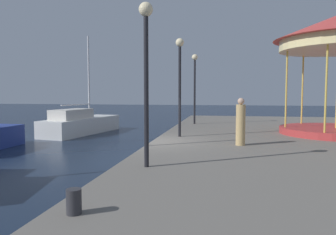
{
  "coord_description": "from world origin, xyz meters",
  "views": [
    {
      "loc": [
        2.83,
        -12.42,
        2.7
      ],
      "look_at": [
        -0.36,
        5.7,
        1.3
      ],
      "focal_mm": 34.53,
      "sensor_mm": 36.0,
      "label": 1
    }
  ],
  "objects_px": {
    "lamp_post_near_edge": "(146,55)",
    "bollard_north": "(74,202)",
    "sailboat_white": "(81,124)",
    "lamp_post_mid_promenade": "(180,70)",
    "person_mid_promenade": "(241,123)",
    "lamp_post_far_end": "(195,76)"
  },
  "relations": [
    {
      "from": "lamp_post_far_end",
      "to": "person_mid_promenade",
      "type": "bearing_deg",
      "value": -72.92
    },
    {
      "from": "sailboat_white",
      "to": "lamp_post_mid_promenade",
      "type": "relative_size",
      "value": 1.61
    },
    {
      "from": "person_mid_promenade",
      "to": "bollard_north",
      "type": "bearing_deg",
      "value": -111.53
    },
    {
      "from": "sailboat_white",
      "to": "bollard_north",
      "type": "height_order",
      "value": "sailboat_white"
    },
    {
      "from": "sailboat_white",
      "to": "bollard_north",
      "type": "distance_m",
      "value": 16.87
    },
    {
      "from": "sailboat_white",
      "to": "lamp_post_far_end",
      "type": "relative_size",
      "value": 1.61
    },
    {
      "from": "sailboat_white",
      "to": "lamp_post_near_edge",
      "type": "xyz_separation_m",
      "value": [
        7.43,
        -11.94,
        2.99
      ]
    },
    {
      "from": "lamp_post_far_end",
      "to": "lamp_post_near_edge",
      "type": "bearing_deg",
      "value": -90.68
    },
    {
      "from": "sailboat_white",
      "to": "person_mid_promenade",
      "type": "relative_size",
      "value": 3.96
    },
    {
      "from": "person_mid_promenade",
      "to": "lamp_post_far_end",
      "type": "bearing_deg",
      "value": 107.08
    },
    {
      "from": "sailboat_white",
      "to": "lamp_post_near_edge",
      "type": "distance_m",
      "value": 14.38
    },
    {
      "from": "sailboat_white",
      "to": "lamp_post_mid_promenade",
      "type": "xyz_separation_m",
      "value": [
        7.47,
        -6.04,
        3.03
      ]
    },
    {
      "from": "lamp_post_far_end",
      "to": "bollard_north",
      "type": "distance_m",
      "value": 15.42
    },
    {
      "from": "sailboat_white",
      "to": "lamp_post_far_end",
      "type": "distance_m",
      "value": 8.16
    },
    {
      "from": "sailboat_white",
      "to": "lamp_post_mid_promenade",
      "type": "distance_m",
      "value": 10.07
    },
    {
      "from": "lamp_post_near_edge",
      "to": "lamp_post_mid_promenade",
      "type": "relative_size",
      "value": 0.98
    },
    {
      "from": "lamp_post_near_edge",
      "to": "lamp_post_far_end",
      "type": "height_order",
      "value": "lamp_post_far_end"
    },
    {
      "from": "person_mid_promenade",
      "to": "sailboat_white",
      "type": "bearing_deg",
      "value": 141.36
    },
    {
      "from": "lamp_post_near_edge",
      "to": "bollard_north",
      "type": "bearing_deg",
      "value": -95.92
    },
    {
      "from": "lamp_post_mid_promenade",
      "to": "person_mid_promenade",
      "type": "height_order",
      "value": "lamp_post_mid_promenade"
    },
    {
      "from": "lamp_post_mid_promenade",
      "to": "person_mid_promenade",
      "type": "bearing_deg",
      "value": -37.56
    },
    {
      "from": "lamp_post_near_edge",
      "to": "sailboat_white",
      "type": "bearing_deg",
      "value": 121.88
    }
  ]
}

